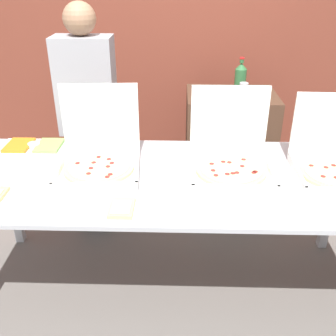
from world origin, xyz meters
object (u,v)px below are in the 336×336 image
paper_plate_front_center (122,209)px  veggie_tray (35,148)px  pizza_box_far_left (333,162)px  pizza_box_near_right (100,155)px  person_guest_plaid (89,121)px  soda_can_silver (243,91)px  pizza_box_near_left (230,158)px  soda_bottle (240,77)px

paper_plate_front_center → veggie_tray: (-0.65, 0.68, 0.01)m
pizza_box_far_left → paper_plate_front_center: pizza_box_far_left is taller
pizza_box_near_right → person_guest_plaid: bearing=102.9°
pizza_box_far_left → veggie_tray: 1.82m
pizza_box_near_right → soda_can_silver: pizza_box_near_right is taller
pizza_box_near_left → pizza_box_near_right: 0.76m
soda_can_silver → soda_bottle: bearing=91.2°
pizza_box_near_left → pizza_box_near_right: size_ratio=0.93×
veggie_tray → soda_bottle: bearing=29.8°
pizza_box_near_right → pizza_box_near_left: bearing=-4.7°
pizza_box_far_left → soda_can_silver: size_ratio=3.74×
pizza_box_near_left → pizza_box_far_left: bearing=-3.2°
pizza_box_far_left → person_guest_plaid: (-1.53, 0.65, -0.02)m
person_guest_plaid → soda_bottle: bearing=-159.8°
pizza_box_far_left → person_guest_plaid: size_ratio=0.27×
person_guest_plaid → pizza_box_far_left: bearing=156.8°
soda_bottle → soda_can_silver: 0.19m
pizza_box_far_left → veggie_tray: pizza_box_far_left is taller
paper_plate_front_center → soda_can_silver: bearing=59.9°
pizza_box_far_left → paper_plate_front_center: size_ratio=2.06×
paper_plate_front_center → soda_bottle: soda_bottle is taller
veggie_tray → pizza_box_far_left: bearing=-8.3°
veggie_tray → soda_can_silver: (1.41, 0.63, 0.20)m
pizza_box_far_left → soda_bottle: 1.16m
paper_plate_front_center → veggie_tray: 0.94m
pizza_box_near_left → soda_can_silver: (0.18, 0.86, 0.14)m
pizza_box_near_left → veggie_tray: (-1.23, 0.23, -0.06)m
soda_bottle → person_guest_plaid: (-1.13, -0.42, -0.22)m
pizza_box_near_right → paper_plate_front_center: size_ratio=2.26×
pizza_box_near_right → paper_plate_front_center: pizza_box_near_right is taller
pizza_box_near_right → veggie_tray: pizza_box_near_right is taller
pizza_box_near_right → pizza_box_far_left: pizza_box_near_right is taller
pizza_box_near_left → person_guest_plaid: 1.13m
pizza_box_near_left → pizza_box_near_right: (-0.76, 0.01, 0.00)m
pizza_box_far_left → soda_bottle: soda_bottle is taller
pizza_box_near_left → soda_bottle: pizza_box_near_left is taller
pizza_box_near_right → soda_can_silver: 1.28m
pizza_box_far_left → paper_plate_front_center: 1.23m
soda_bottle → soda_can_silver: (0.00, -0.18, -0.06)m
pizza_box_near_left → paper_plate_front_center: size_ratio=2.11×
person_guest_plaid → soda_can_silver: bearing=-168.1°
soda_bottle → paper_plate_front_center: bearing=-117.0°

